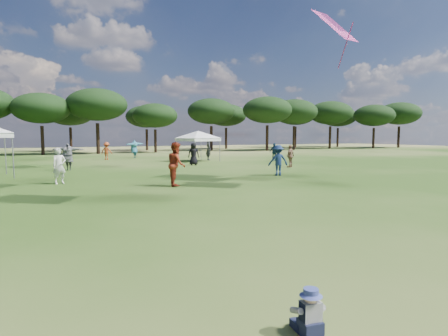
# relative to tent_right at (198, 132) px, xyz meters

# --- Properties ---
(tree_line) EXTENTS (108.78, 17.63, 7.77)m
(tree_line) POSITION_rel_tent_right_xyz_m (-6.78, 19.88, 3.00)
(tree_line) COLOR black
(tree_line) RESTS_ON ground
(tent_right) EXTENTS (5.39, 5.39, 2.85)m
(tent_right) POSITION_rel_tent_right_xyz_m (0.00, 0.00, 0.00)
(tent_right) COLOR gray
(tent_right) RESTS_ON ground
(toddler) EXTENTS (0.38, 0.41, 0.54)m
(toddler) POSITION_rel_tent_right_xyz_m (-9.03, -25.94, -2.19)
(toddler) COLOR black
(toddler) RESTS_ON ground
(festival_crowd) EXTENTS (29.82, 21.78, 1.92)m
(festival_crowd) POSITION_rel_tent_right_xyz_m (-8.76, -3.12, -1.58)
(festival_crowd) COLOR #826147
(festival_crowd) RESTS_ON ground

